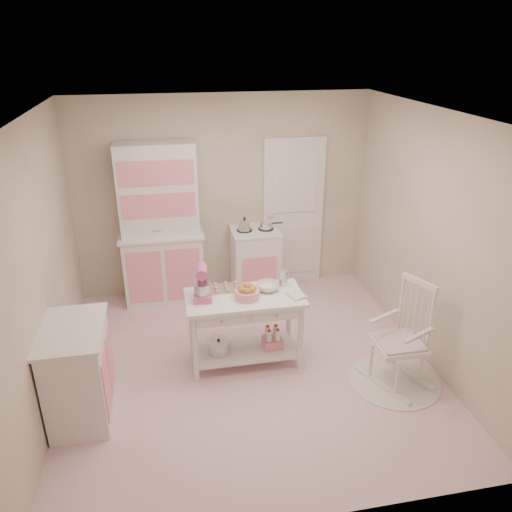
{
  "coord_description": "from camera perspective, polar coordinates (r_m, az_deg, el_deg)",
  "views": [
    {
      "loc": [
        -0.76,
        -4.32,
        3.23
      ],
      "look_at": [
        0.19,
        0.58,
        1.01
      ],
      "focal_mm": 35.0,
      "sensor_mm": 36.0,
      "label": 1
    }
  ],
  "objects": [
    {
      "name": "recipe_book",
      "position": [
        5.06,
        3.94,
        -4.66
      ],
      "size": [
        0.21,
        0.24,
        0.02
      ],
      "primitive_type": "imported",
      "rotation": [
        0.0,
        0.0,
        0.34
      ],
      "color": "silver",
      "rests_on": "work_table"
    },
    {
      "name": "base_cabinet",
      "position": [
        4.86,
        -19.6,
        -12.42
      ],
      "size": [
        0.54,
        0.84,
        0.92
      ],
      "primitive_type": "cube",
      "color": "white",
      "rests_on": "ground"
    },
    {
      "name": "mixing_bowl",
      "position": [
        5.18,
        1.35,
        -3.54
      ],
      "size": [
        0.24,
        0.24,
        0.08
      ],
      "primitive_type": "imported",
      "color": "silver",
      "rests_on": "work_table"
    },
    {
      "name": "stand_mixer",
      "position": [
        4.98,
        -6.17,
        -3.17
      ],
      "size": [
        0.23,
        0.3,
        0.34
      ],
      "primitive_type": "cube",
      "rotation": [
        0.0,
        0.0,
        -0.1
      ],
      "color": "#D55A90",
      "rests_on": "work_table"
    },
    {
      "name": "metal_pitcher",
      "position": [
        5.27,
        3.09,
        -2.51
      ],
      "size": [
        0.1,
        0.1,
        0.17
      ],
      "primitive_type": "cylinder",
      "color": "silver",
      "rests_on": "work_table"
    },
    {
      "name": "room_shell",
      "position": [
        4.66,
        -0.89,
        4.14
      ],
      "size": [
        3.84,
        3.84,
        2.62
      ],
      "color": "pink",
      "rests_on": "ground"
    },
    {
      "name": "cookie_tray",
      "position": [
        5.22,
        -3.3,
        -3.72
      ],
      "size": [
        0.34,
        0.24,
        0.02
      ],
      "primitive_type": "cube",
      "color": "silver",
      "rests_on": "work_table"
    },
    {
      "name": "bread_basket",
      "position": [
        5.02,
        -1.02,
        -4.38
      ],
      "size": [
        0.25,
        0.25,
        0.09
      ],
      "primitive_type": "cylinder",
      "color": "pink",
      "rests_on": "work_table"
    },
    {
      "name": "lace_rug",
      "position": [
        5.42,
        15.45,
        -13.54
      ],
      "size": [
        0.92,
        0.92,
        0.01
      ],
      "primitive_type": "cylinder",
      "color": "white",
      "rests_on": "ground"
    },
    {
      "name": "stove",
      "position": [
        6.64,
        -0.08,
        -0.67
      ],
      "size": [
        0.62,
        0.57,
        0.92
      ],
      "primitive_type": "cube",
      "color": "white",
      "rests_on": "ground"
    },
    {
      "name": "door",
      "position": [
        6.79,
        4.27,
        4.92
      ],
      "size": [
        0.82,
        0.05,
        2.04
      ],
      "primitive_type": "cube",
      "color": "white",
      "rests_on": "ground"
    },
    {
      "name": "hutch",
      "position": [
        6.37,
        -10.85,
        3.42
      ],
      "size": [
        1.06,
        0.5,
        2.08
      ],
      "primitive_type": "cube",
      "color": "white",
      "rests_on": "ground"
    },
    {
      "name": "rocking_chair",
      "position": [
        5.12,
        16.11,
        -8.68
      ],
      "size": [
        0.73,
        0.85,
        1.1
      ],
      "primitive_type": "cube",
      "rotation": [
        0.0,
        0.0,
        0.43
      ],
      "color": "white",
      "rests_on": "ground"
    },
    {
      "name": "work_table",
      "position": [
        5.29,
        -1.3,
        -8.39
      ],
      "size": [
        1.2,
        0.6,
        0.8
      ],
      "primitive_type": "cube",
      "color": "white",
      "rests_on": "ground"
    }
  ]
}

